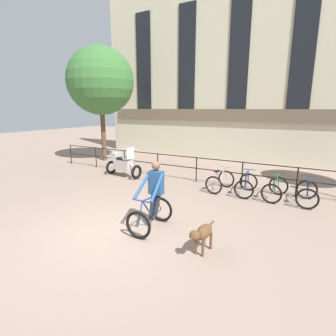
{
  "coord_description": "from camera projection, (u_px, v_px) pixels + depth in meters",
  "views": [
    {
      "loc": [
        4.17,
        -4.52,
        2.98
      ],
      "look_at": [
        -0.02,
        2.86,
        1.05
      ],
      "focal_mm": 28.0,
      "sensor_mm": 36.0,
      "label": 1
    }
  ],
  "objects": [
    {
      "name": "ground_plane",
      "position": [
        112.0,
        231.0,
        6.5
      ],
      "size": [
        60.0,
        60.0,
        0.0
      ],
      "primitive_type": "plane",
      "color": "gray"
    },
    {
      "name": "canal_railing",
      "position": [
        197.0,
        165.0,
        10.75
      ],
      "size": [
        15.05,
        0.05,
        1.05
      ],
      "color": "black",
      "rests_on": "ground_plane"
    },
    {
      "name": "building_facade",
      "position": [
        240.0,
        65.0,
        14.63
      ],
      "size": [
        18.0,
        0.72,
        10.82
      ],
      "color": "beige",
      "rests_on": "ground_plane"
    },
    {
      "name": "cyclist_with_bike",
      "position": [
        153.0,
        199.0,
        6.57
      ],
      "size": [
        0.73,
        1.2,
        1.7
      ],
      "rotation": [
        0.0,
        0.0,
        0.04
      ],
      "color": "black",
      "rests_on": "ground_plane"
    },
    {
      "name": "dog",
      "position": [
        202.0,
        233.0,
        5.43
      ],
      "size": [
        0.31,
        0.99,
        0.64
      ],
      "rotation": [
        0.0,
        0.0,
        -0.11
      ],
      "color": "brown",
      "rests_on": "ground_plane"
    },
    {
      "name": "parked_motorcycle",
      "position": [
        123.0,
        164.0,
        11.68
      ],
      "size": [
        1.76,
        0.8,
        1.35
      ],
      "rotation": [
        0.0,
        0.0,
        1.46
      ],
      "color": "black",
      "rests_on": "ground_plane"
    },
    {
      "name": "parked_bicycle_near_lamp",
      "position": [
        220.0,
        181.0,
        9.68
      ],
      "size": [
        0.8,
        1.19,
        0.86
      ],
      "rotation": [
        0.0,
        0.0,
        3.01
      ],
      "color": "black",
      "rests_on": "ground_plane"
    },
    {
      "name": "parked_bicycle_mid_left",
      "position": [
        246.0,
        185.0,
        9.22
      ],
      "size": [
        0.75,
        1.16,
        0.86
      ],
      "rotation": [
        0.0,
        0.0,
        3.22
      ],
      "color": "black",
      "rests_on": "ground_plane"
    },
    {
      "name": "parked_bicycle_mid_right",
      "position": [
        275.0,
        189.0,
        8.76
      ],
      "size": [
        0.74,
        1.16,
        0.86
      ],
      "rotation": [
        0.0,
        0.0,
        3.06
      ],
      "color": "black",
      "rests_on": "ground_plane"
    },
    {
      "name": "parked_bicycle_far_end",
      "position": [
        307.0,
        193.0,
        8.3
      ],
      "size": [
        0.71,
        1.14,
        0.86
      ],
      "rotation": [
        0.0,
        0.0,
        3.19
      ],
      "color": "black",
      "rests_on": "ground_plane"
    },
    {
      "name": "tree_canalside_left",
      "position": [
        101.0,
        81.0,
        14.51
      ],
      "size": [
        3.71,
        3.71,
        6.33
      ],
      "color": "brown",
      "rests_on": "ground_plane"
    }
  ]
}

